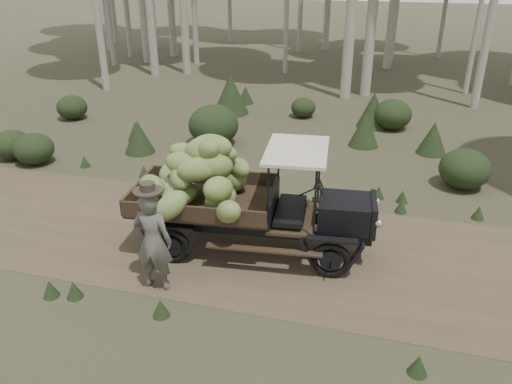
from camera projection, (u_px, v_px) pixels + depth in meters
The scene contains 5 objects.
ground at pixel (255, 245), 9.58m from camera, with size 120.00×120.00×0.00m, color #473D2B.
dirt_track at pixel (255, 245), 9.58m from camera, with size 70.00×4.00×0.01m, color brown.
banana_truck at pixel (224, 184), 9.01m from camera, with size 4.61×2.40×2.29m.
farmer at pixel (153, 240), 8.01m from camera, with size 0.66×0.49×1.91m.
undergrowth at pixel (248, 171), 11.61m from camera, with size 20.94×22.62×1.40m.
Camera 1 is at (2.23, -7.91, 5.02)m, focal length 35.00 mm.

